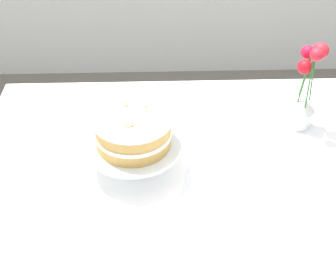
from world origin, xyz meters
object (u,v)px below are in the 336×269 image
layer_cake (133,130)px  flower_vase (305,92)px  dining_table (189,189)px  cake_stand (134,148)px

layer_cake → flower_vase: bearing=20.2°
flower_vase → dining_table: bearing=-151.7°
layer_cake → flower_vase: flower_vase is taller
layer_cake → cake_stand: bearing=-136.2°
dining_table → layer_cake: 0.30m
cake_stand → flower_vase: bearing=20.2°
dining_table → cake_stand: (-0.17, 0.00, 0.17)m
flower_vase → layer_cake: bearing=-159.8°
layer_cake → flower_vase: (0.57, 0.21, -0.02)m
cake_stand → dining_table: bearing=-1.3°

